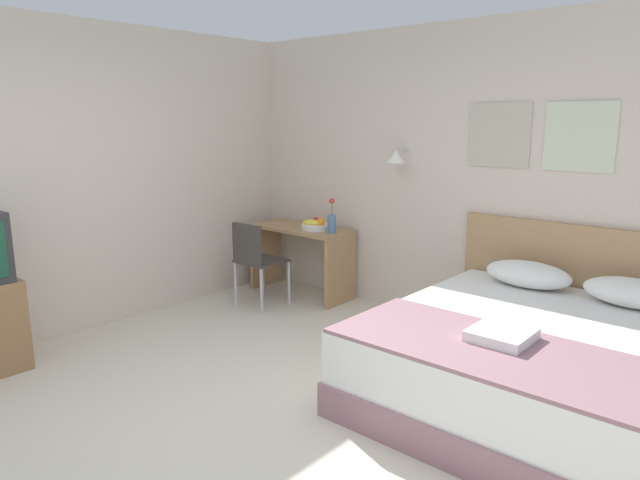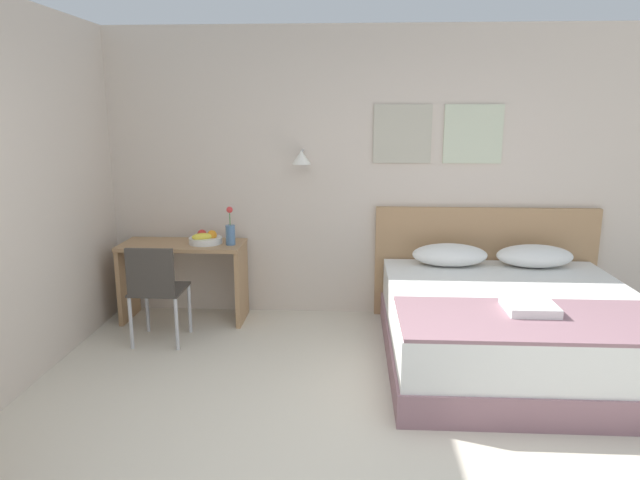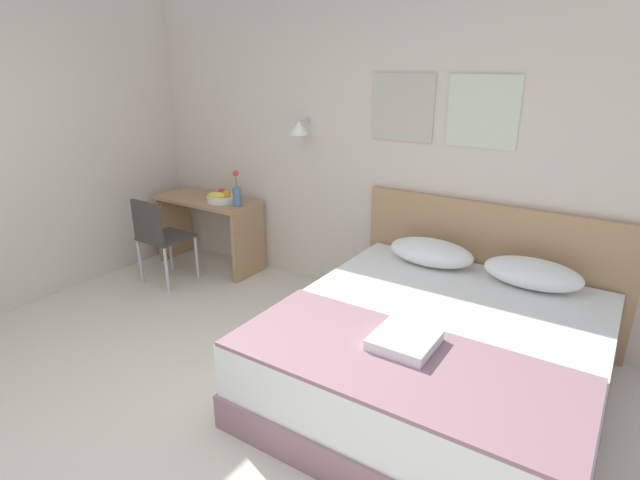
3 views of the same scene
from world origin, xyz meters
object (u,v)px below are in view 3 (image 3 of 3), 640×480
fruit_bowl (222,197)px  bed (436,357)px  pillow_right (532,273)px  folded_towel_near_foot (404,340)px  pillow_left (431,252)px  headboard (487,268)px  flower_vase (237,194)px  desk (209,219)px  throw_blanket (399,361)px  desk_chair (158,234)px

fruit_bowl → bed: bearing=-17.1°
pillow_right → folded_towel_near_foot: 1.30m
pillow_left → pillow_right: bearing=0.0°
headboard → folded_towel_near_foot: 1.50m
pillow_left → folded_towel_near_foot: pillow_left is taller
headboard → fruit_bowl: (-2.56, -0.26, 0.25)m
folded_towel_near_foot → fruit_bowl: size_ratio=1.13×
bed → flower_vase: 2.51m
headboard → folded_towel_near_foot: bearing=-91.4°
pillow_left → flower_vase: bearing=-179.0°
fruit_bowl → flower_vase: size_ratio=0.86×
bed → desk: (-2.78, 0.79, 0.23)m
desk → bed: bearing=-15.9°
headboard → flower_vase: 2.37m
throw_blanket → desk: size_ratio=1.68×
bed → flower_vase: size_ratio=5.86×
headboard → desk: size_ratio=1.84×
pillow_right → throw_blanket: (-0.37, -1.38, -0.09)m
headboard → pillow_right: (0.37, -0.26, 0.13)m
throw_blanket → flower_vase: bearing=150.0°
desk_chair → pillow_right: bearing=10.5°
pillow_right → fruit_bowl: 2.94m
headboard → desk: 2.79m
desk_chair → fruit_bowl: 0.71m
desk → folded_towel_near_foot: bearing=-24.3°
pillow_right → fruit_bowl: fruit_bowl is taller
throw_blanket → pillow_right: bearing=74.9°
pillow_left → desk: (-2.41, 0.01, -0.15)m
headboard → throw_blanket: size_ratio=1.10×
throw_blanket → flower_vase: 2.70m
desk → fruit_bowl: (0.22, -0.00, 0.27)m
pillow_left → throw_blanket: bearing=-74.9°
bed → fruit_bowl: size_ratio=6.79×
desk_chair → throw_blanket: bearing=-15.4°
pillow_left → fruit_bowl: size_ratio=2.21×
desk → flower_vase: size_ratio=3.20×
headboard → desk_chair: size_ratio=2.41×
bed → pillow_right: bearing=64.8°
headboard → throw_blanket: headboard is taller
folded_towel_near_foot → fruit_bowl: (-2.53, 1.24, 0.16)m
headboard → bed: bearing=-90.0°
pillow_right → folded_towel_near_foot: bearing=-108.3°
folded_towel_near_foot → desk_chair: 2.87m
desk → desk_chair: bearing=-95.4°
headboard → folded_towel_near_foot: headboard is taller
flower_vase → pillow_left: bearing=1.0°
pillow_left → fruit_bowl: 2.20m
bed → folded_towel_near_foot: bearing=-94.8°
pillow_left → desk_chair: (-2.47, -0.59, -0.15)m
pillow_left → flower_vase: flower_vase is taller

